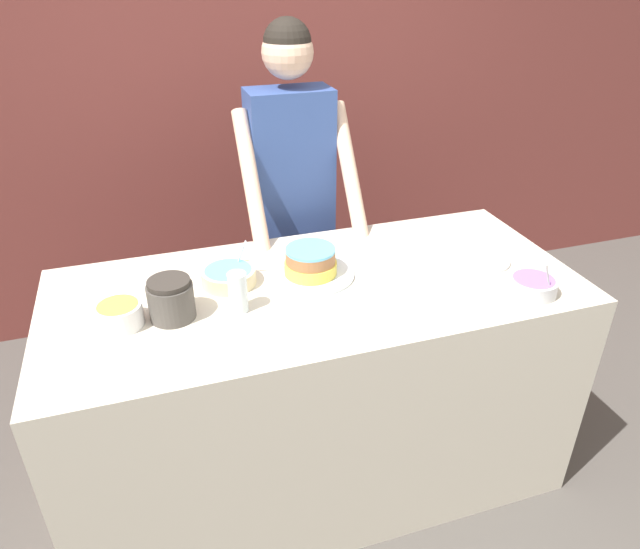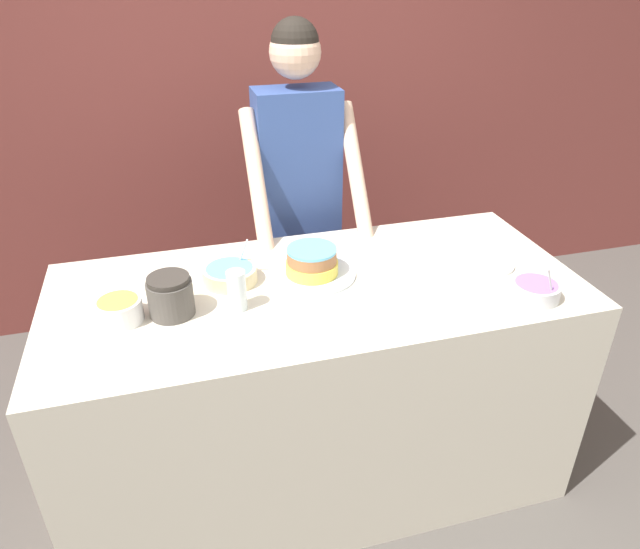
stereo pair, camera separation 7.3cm
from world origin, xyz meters
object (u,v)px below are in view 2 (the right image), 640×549
frosting_bowl_blue (230,274)px  frosting_bowl_purple (535,290)px  person_baker (298,180)px  stoneware_jar (170,296)px  frosting_bowl_olive (119,310)px  cake (311,264)px  ceramic_plate (484,263)px  drinking_glass (237,291)px

frosting_bowl_blue → frosting_bowl_purple: bearing=-21.6°
person_baker → stoneware_jar: 0.95m
frosting_bowl_olive → frosting_bowl_purple: (1.38, -0.24, -0.01)m
frosting_bowl_blue → stoneware_jar: size_ratio=1.33×
frosting_bowl_olive → frosting_bowl_purple: bearing=-9.8°
cake → ceramic_plate: cake is taller
frosting_bowl_purple → stoneware_jar: bearing=169.0°
frosting_bowl_blue → stoneware_jar: frosting_bowl_blue is taller
cake → stoneware_jar: 0.52m
person_baker → drinking_glass: 0.85m
ceramic_plate → person_baker: bearing=129.2°
frosting_bowl_blue → stoneware_jar: (-0.21, -0.16, 0.04)m
stoneware_jar → person_baker: bearing=50.1°
person_baker → drinking_glass: size_ratio=12.55×
drinking_glass → stoneware_jar: size_ratio=0.95×
frosting_bowl_blue → ceramic_plate: frosting_bowl_blue is taller
frosting_bowl_olive → ceramic_plate: 1.34m
drinking_glass → frosting_bowl_olive: bearing=175.4°
frosting_bowl_blue → frosting_bowl_purple: frosting_bowl_blue is taller
ceramic_plate → drinking_glass: bearing=-176.4°
drinking_glass → person_baker: bearing=62.4°
stoneware_jar → frosting_bowl_blue: bearing=37.1°
frosting_bowl_blue → person_baker: bearing=55.1°
frosting_bowl_blue → cake: bearing=-6.7°
frosting_bowl_purple → person_baker: bearing=122.3°
person_baker → frosting_bowl_olive: size_ratio=11.88×
cake → ceramic_plate: 0.67m
frosting_bowl_olive → stoneware_jar: 0.17m
frosting_bowl_blue → ceramic_plate: size_ratio=0.87×
frosting_bowl_olive → drinking_glass: bearing=-4.6°
frosting_bowl_purple → ceramic_plate: bearing=98.9°
frosting_bowl_olive → frosting_bowl_blue: frosting_bowl_blue is taller
cake → frosting_bowl_blue: frosting_bowl_blue is taller
frosting_bowl_purple → drinking_glass: bearing=168.3°
frosting_bowl_olive → frosting_bowl_blue: (0.38, 0.16, -0.01)m
cake → frosting_bowl_purple: bearing=-27.1°
person_baker → drinking_glass: person_baker is taller
cake → frosting_bowl_olive: 0.69m
cake → stoneware_jar: (-0.51, -0.13, 0.02)m
person_baker → stoneware_jar: bearing=-129.9°
ceramic_plate → frosting_bowl_blue: bearing=172.3°
cake → ceramic_plate: bearing=-8.1°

